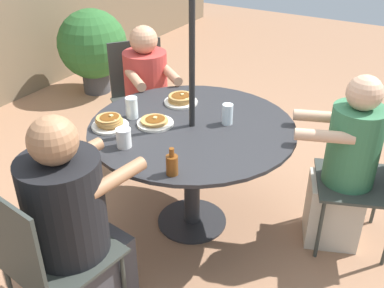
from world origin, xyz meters
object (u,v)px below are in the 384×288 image
patio_table (192,143)px  pancake_plate_c (110,123)px  patio_chair_north (141,92)px  diner_east (74,232)px  diner_south (344,170)px  pancake_plate_b (155,122)px  drinking_glass_a (227,114)px  patio_chair_south (376,173)px  diner_north (148,102)px  patio_chair_east (43,254)px  syrup_bottle (172,164)px  coffee_cup (124,138)px  potted_shrub (93,46)px  pancake_plate_a (181,100)px  drinking_glass_b (132,108)px

patio_table → pancake_plate_c: size_ratio=5.65×
patio_chair_north → diner_east: (-1.62, -0.77, 0.01)m
patio_table → diner_south: bearing=-69.3°
patio_chair_north → pancake_plate_b: patio_chair_north is taller
drinking_glass_a → patio_chair_south: bearing=-73.2°
diner_north → patio_chair_east: (-1.69, -0.59, 0.01)m
pancake_plate_c → patio_chair_north: bearing=26.7°
syrup_bottle → coffee_cup: size_ratio=1.35×
diner_east → potted_shrub: 3.09m
diner_north → drinking_glass_a: diner_north is taller
diner_south → patio_chair_south: bearing=-90.0°
pancake_plate_b → coffee_cup: bearing=-179.2°
diner_east → pancake_plate_a: bearing=103.0°
patio_chair_north → pancake_plate_c: patio_chair_north is taller
diner_north → pancake_plate_a: (-0.33, -0.52, 0.26)m
pancake_plate_c → drinking_glass_a: bearing=-55.6°
coffee_cup → drinking_glass_b: drinking_glass_b is taller
diner_east → patio_chair_south: 1.79m
patio_chair_north → pancake_plate_a: bearing=93.9°
patio_chair_north → potted_shrub: 1.43m
patio_chair_south → potted_shrub: 3.34m
patio_chair_east → drinking_glass_a: 1.33m
syrup_bottle → drinking_glass_a: syrup_bottle is taller
pancake_plate_a → syrup_bottle: 0.87m
patio_chair_north → pancake_plate_b: 1.08m
patio_chair_north → drinking_glass_a: 1.25m
patio_table → syrup_bottle: bearing=-160.1°
diner_north → patio_chair_south: bearing=121.8°
diner_north → pancake_plate_a: bearing=95.1°
coffee_cup → patio_chair_south: bearing=-56.9°
patio_chair_east → syrup_bottle: patio_chair_east is taller
potted_shrub → drinking_glass_b: bearing=-131.7°
drinking_glass_b → potted_shrub: size_ratio=0.15×
drinking_glass_b → syrup_bottle: bearing=-126.1°
patio_table → drinking_glass_b: 0.44m
patio_table → pancake_plate_a: size_ratio=5.65×
patio_chair_east → pancake_plate_a: (1.37, 0.07, 0.25)m
patio_table → patio_chair_east: size_ratio=1.37×
pancake_plate_b → potted_shrub: size_ratio=0.25×
diner_north → patio_chair_east: size_ratio=1.21×
diner_east → diner_north: bearing=120.5°
diner_north → coffee_cup: size_ratio=10.11×
coffee_cup → drinking_glass_b: bearing=30.1°
patio_chair_north → coffee_cup: size_ratio=8.38×
pancake_plate_a → drinking_glass_a: size_ratio=1.75×
coffee_cup → pancake_plate_b: bearing=0.8°
diner_east → pancake_plate_c: 0.76m
patio_chair_north → patio_chair_east: (-1.80, -0.74, 0.00)m
drinking_glass_a → potted_shrub: 2.65m
patio_chair_north → pancake_plate_b: bearing=78.7°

